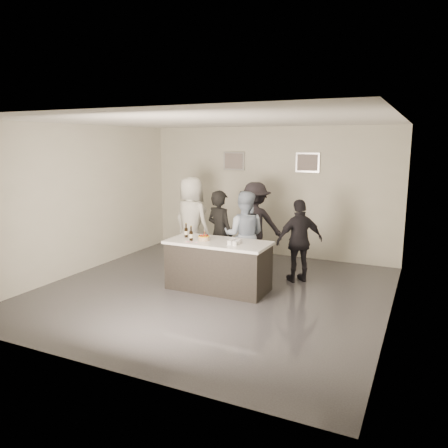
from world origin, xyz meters
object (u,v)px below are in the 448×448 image
at_px(bar_counter, 218,265).
at_px(person_main_black, 220,234).
at_px(beer_bottle_b, 191,233).
at_px(person_main_blue, 244,235).
at_px(person_guest_back, 255,224).
at_px(beer_bottle_a, 186,230).
at_px(person_guest_right, 300,241).
at_px(person_guest_left, 191,221).
at_px(cake, 204,238).

height_order(bar_counter, person_main_black, person_main_black).
relative_size(beer_bottle_b, person_main_blue, 0.15).
bearing_deg(person_guest_back, beer_bottle_a, 55.68).
xyz_separation_m(person_main_blue, person_guest_right, (1.05, 0.24, -0.06)).
height_order(beer_bottle_b, person_main_black, person_main_black).
height_order(bar_counter, beer_bottle_b, beer_bottle_b).
relative_size(beer_bottle_b, person_guest_right, 0.16).
bearing_deg(person_guest_left, person_guest_back, -138.35).
xyz_separation_m(beer_bottle_a, person_guest_right, (1.88, 1.05, -0.23)).
xyz_separation_m(bar_counter, person_guest_right, (1.19, 1.09, 0.35)).
bearing_deg(person_guest_right, beer_bottle_a, -11.27).
relative_size(person_main_blue, person_guest_back, 0.95).
distance_m(cake, person_main_blue, 0.99).
bearing_deg(person_guest_back, bar_counter, 76.76).
xyz_separation_m(person_guest_right, person_guest_back, (-1.20, 0.74, 0.11)).
bearing_deg(person_guest_right, cake, -2.50).
bearing_deg(person_guest_back, person_guest_right, 134.70).
bearing_deg(person_main_black, person_guest_left, -8.51).
relative_size(bar_counter, person_guest_right, 1.17).
height_order(cake, person_guest_right, person_guest_right).
bearing_deg(cake, person_guest_left, 127.47).
distance_m(bar_counter, person_main_blue, 0.96).
height_order(person_main_blue, person_guest_back, person_guest_back).
bearing_deg(cake, beer_bottle_a, 168.12).
xyz_separation_m(bar_counter, person_guest_left, (-1.26, 1.26, 0.51)).
height_order(beer_bottle_b, person_guest_left, person_guest_left).
relative_size(person_main_blue, person_guest_left, 0.90).
bearing_deg(person_guest_right, bar_counter, 2.15).
bearing_deg(beer_bottle_a, person_main_blue, 43.97).
xyz_separation_m(cake, person_main_blue, (0.41, 0.89, -0.08)).
bearing_deg(cake, beer_bottle_b, -150.78).
bearing_deg(person_main_blue, bar_counter, 64.87).
distance_m(beer_bottle_a, person_main_black, 0.82).
relative_size(beer_bottle_a, person_guest_right, 0.16).
bearing_deg(person_main_black, person_guest_back, -87.61).
xyz_separation_m(beer_bottle_b, person_guest_back, (0.46, 1.99, -0.13)).
height_order(cake, person_main_black, person_main_black).
bearing_deg(beer_bottle_b, person_guest_back, 77.07).
relative_size(beer_bottle_b, person_main_black, 0.15).
bearing_deg(person_main_blue, person_guest_left, -31.36).
height_order(person_main_black, person_guest_left, person_guest_left).
bearing_deg(bar_counter, person_guest_right, 42.51).
relative_size(bar_counter, person_main_blue, 1.08).
xyz_separation_m(beer_bottle_b, person_main_black, (0.13, 0.92, -0.17)).
distance_m(beer_bottle_a, person_guest_right, 2.17).
distance_m(bar_counter, cake, 0.56).
bearing_deg(person_guest_back, person_main_blue, 85.54).
height_order(person_main_black, person_guest_back, person_guest_back).
bearing_deg(beer_bottle_a, beer_bottle_b, -42.40).
bearing_deg(beer_bottle_b, bar_counter, 18.28).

